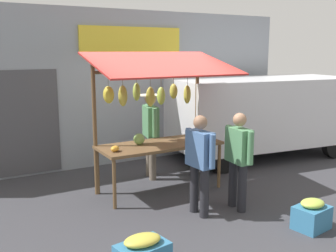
% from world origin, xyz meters
% --- Properties ---
extents(ground_plane, '(40.00, 40.00, 0.00)m').
position_xyz_m(ground_plane, '(0.00, 0.00, 0.00)').
color(ground_plane, '#38383D').
extents(street_backdrop, '(9.00, 0.30, 3.40)m').
position_xyz_m(street_backdrop, '(0.04, -2.20, 1.70)').
color(street_backdrop, '#8C939E').
rests_on(street_backdrop, ground).
extents(market_stall, '(2.50, 1.46, 2.50)m').
position_xyz_m(market_stall, '(0.03, -0.05, 1.55)').
color(market_stall, brown).
rests_on(market_stall, ground).
extents(vendor_with_sunhat, '(0.44, 0.71, 1.71)m').
position_xyz_m(vendor_with_sunhat, '(-0.21, -0.75, 1.02)').
color(vendor_with_sunhat, '#726656').
rests_on(vendor_with_sunhat, ground).
extents(shopper_in_grey_tee, '(0.25, 0.68, 1.57)m').
position_xyz_m(shopper_in_grey_tee, '(-0.02, 1.24, 0.90)').
color(shopper_in_grey_tee, '#232328').
rests_on(shopper_in_grey_tee, ground).
extents(shopper_in_striped_shirt, '(0.26, 0.68, 1.57)m').
position_xyz_m(shopper_in_striped_shirt, '(-0.68, 1.36, 0.90)').
color(shopper_in_striped_shirt, '#232328').
rests_on(shopper_in_striped_shirt, ground).
extents(parked_van, '(4.59, 2.36, 1.88)m').
position_xyz_m(parked_van, '(-3.15, -0.94, 1.12)').
color(parked_van, silver).
rests_on(parked_van, ground).
extents(produce_crate_side, '(0.53, 0.45, 0.45)m').
position_xyz_m(produce_crate_side, '(-1.13, 2.47, 0.20)').
color(produce_crate_side, teal).
rests_on(produce_crate_side, ground).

